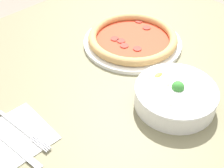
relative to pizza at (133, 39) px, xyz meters
name	(u,v)px	position (x,y,z in m)	size (l,w,h in m)	color
dining_table	(118,88)	(0.09, 0.03, -0.13)	(1.09, 0.94, 0.76)	#706B4C
pizza	(133,39)	(0.00, 0.00, 0.00)	(0.31, 0.31, 0.04)	white
bowl	(175,95)	(0.12, 0.26, 0.01)	(0.21, 0.21, 0.07)	white
napkin	(15,137)	(0.47, 0.07, -0.02)	(0.16, 0.16, 0.00)	white
fork	(23,130)	(0.45, 0.06, -0.01)	(0.03, 0.18, 0.00)	silver
knife	(4,138)	(0.49, 0.06, -0.01)	(0.04, 0.23, 0.01)	silver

